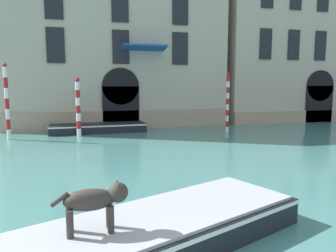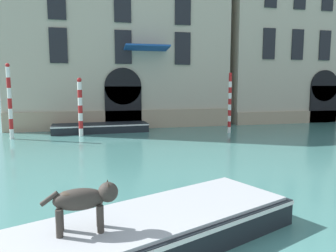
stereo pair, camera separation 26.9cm
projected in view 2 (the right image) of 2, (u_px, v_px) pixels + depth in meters
palazzo_left at (119, 32)px, 23.71m from camera, size 14.87×7.40×13.40m
palazzo_right at (288, 43)px, 26.95m from camera, size 11.54×6.13×12.65m
boat_foreground at (83, 249)px, 5.34m from camera, size 8.71×5.09×0.61m
dog_on_deck at (85, 200)px, 5.31m from camera, size 1.23×0.38×0.82m
boat_moored_near_palazzo at (101, 128)px, 20.19m from camera, size 5.83×1.97×0.53m
mooring_pole_0 at (80, 107)px, 18.51m from camera, size 0.26×0.26×3.31m
mooring_pole_1 at (230, 103)px, 19.80m from camera, size 0.20×0.20×3.63m
mooring_pole_3 at (10, 101)px, 17.44m from camera, size 0.22×0.22×4.05m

